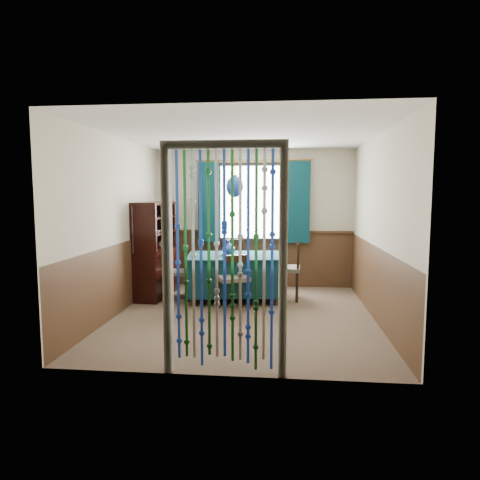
# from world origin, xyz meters

# --- Properties ---
(floor) EXTENTS (4.00, 4.00, 0.00)m
(floor) POSITION_xyz_m (0.00, 0.00, 0.00)
(floor) COLOR brown
(floor) RESTS_ON ground
(ceiling) EXTENTS (4.00, 4.00, 0.00)m
(ceiling) POSITION_xyz_m (0.00, 0.00, 2.50)
(ceiling) COLOR silver
(ceiling) RESTS_ON ground
(wall_back) EXTENTS (3.60, 0.00, 3.60)m
(wall_back) POSITION_xyz_m (0.00, 2.00, 1.25)
(wall_back) COLOR beige
(wall_back) RESTS_ON ground
(wall_front) EXTENTS (3.60, 0.00, 3.60)m
(wall_front) POSITION_xyz_m (0.00, -2.00, 1.25)
(wall_front) COLOR beige
(wall_front) RESTS_ON ground
(wall_left) EXTENTS (0.00, 4.00, 4.00)m
(wall_left) POSITION_xyz_m (-1.80, 0.00, 1.25)
(wall_left) COLOR beige
(wall_left) RESTS_ON ground
(wall_right) EXTENTS (0.00, 4.00, 4.00)m
(wall_right) POSITION_xyz_m (1.80, 0.00, 1.25)
(wall_right) COLOR beige
(wall_right) RESTS_ON ground
(wainscot_back) EXTENTS (3.60, 0.00, 3.60)m
(wainscot_back) POSITION_xyz_m (0.00, 1.99, 0.50)
(wainscot_back) COLOR #472E1B
(wainscot_back) RESTS_ON ground
(wainscot_front) EXTENTS (3.60, 0.00, 3.60)m
(wainscot_front) POSITION_xyz_m (0.00, -1.99, 0.50)
(wainscot_front) COLOR #472E1B
(wainscot_front) RESTS_ON ground
(wainscot_left) EXTENTS (0.00, 4.00, 4.00)m
(wainscot_left) POSITION_xyz_m (-1.79, 0.00, 0.50)
(wainscot_left) COLOR #472E1B
(wainscot_left) RESTS_ON ground
(wainscot_right) EXTENTS (0.00, 4.00, 4.00)m
(wainscot_right) POSITION_xyz_m (1.79, 0.00, 0.50)
(wainscot_right) COLOR #472E1B
(wainscot_right) RESTS_ON ground
(window) EXTENTS (1.32, 0.12, 1.42)m
(window) POSITION_xyz_m (0.00, 1.95, 1.55)
(window) COLOR black
(window) RESTS_ON wall_back
(doorway) EXTENTS (1.16, 0.12, 2.18)m
(doorway) POSITION_xyz_m (0.00, -1.94, 1.05)
(doorway) COLOR silver
(doorway) RESTS_ON ground
(dining_table) EXTENTS (1.63, 1.23, 0.72)m
(dining_table) POSITION_xyz_m (-0.23, 0.94, 0.42)
(dining_table) COLOR #0B2F38
(dining_table) RESTS_ON floor
(chair_near) EXTENTS (0.56, 0.55, 0.87)m
(chair_near) POSITION_xyz_m (-0.18, 0.30, 0.46)
(chair_near) COLOR black
(chair_near) RESTS_ON floor
(chair_far) EXTENTS (0.51, 0.49, 0.92)m
(chair_far) POSITION_xyz_m (-0.35, 1.65, 0.49)
(chair_far) COLOR black
(chair_far) RESTS_ON floor
(chair_left) EXTENTS (0.45, 0.46, 0.83)m
(chair_left) POSITION_xyz_m (-1.14, 0.82, 0.44)
(chair_left) COLOR black
(chair_left) RESTS_ON floor
(chair_right) EXTENTS (0.46, 0.48, 0.93)m
(chair_right) POSITION_xyz_m (0.62, 1.03, 0.49)
(chair_right) COLOR black
(chair_right) RESTS_ON floor
(sideboard) EXTENTS (0.50, 1.22, 1.57)m
(sideboard) POSITION_xyz_m (-1.57, 1.08, 0.55)
(sideboard) COLOR black
(sideboard) RESTS_ON floor
(pendant_lamp) EXTENTS (0.27, 0.27, 0.85)m
(pendant_lamp) POSITION_xyz_m (-0.23, 0.94, 1.82)
(pendant_lamp) COLOR olive
(pendant_lamp) RESTS_ON ceiling
(vase_table) EXTENTS (0.24, 0.24, 0.20)m
(vase_table) POSITION_xyz_m (-0.34, 0.99, 0.83)
(vase_table) COLOR #16389B
(vase_table) RESTS_ON dining_table
(bowl_shelf) EXTENTS (0.21, 0.21, 0.05)m
(bowl_shelf) POSITION_xyz_m (-1.51, 0.88, 1.10)
(bowl_shelf) COLOR beige
(bowl_shelf) RESTS_ON sideboard
(vase_sideboard) EXTENTS (0.19, 0.19, 0.18)m
(vase_sideboard) POSITION_xyz_m (-1.51, 1.26, 0.87)
(vase_sideboard) COLOR beige
(vase_sideboard) RESTS_ON sideboard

